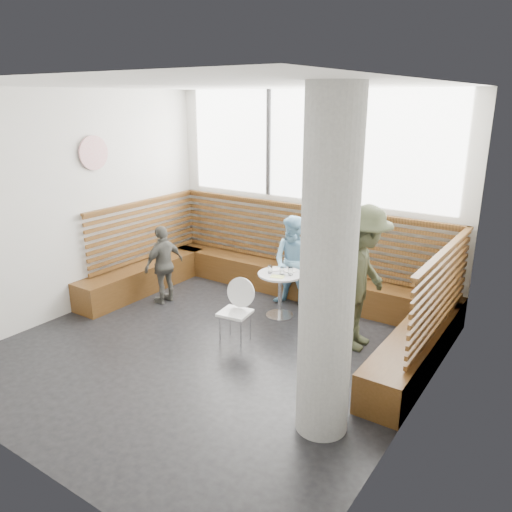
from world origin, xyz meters
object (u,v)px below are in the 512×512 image
Objects in this scene: cafe_table at (280,286)px; adult_man at (362,278)px; child_back at (294,263)px; cafe_chair at (238,306)px; concrete_column at (328,272)px; child_left at (164,265)px.

cafe_table is 1.41m from adult_man.
cafe_table is 0.49m from child_back.
child_back reaches higher than cafe_table.
cafe_chair is at bearing 116.29° from adult_man.
concrete_column is at bearing -169.60° from adult_man.
adult_man is 1.51× the size of child_left.
cafe_chair is at bearing -94.21° from child_back.
concrete_column is at bearing 73.91° from child_left.
concrete_column is at bearing -49.62° from cafe_table.
adult_man is 3.13m from child_left.
concrete_column is 2.32m from cafe_chair.
child_left is (-3.10, -0.31, -0.31)m from adult_man.
child_left is (-1.71, 0.42, 0.13)m from cafe_chair.
adult_man reaches higher than cafe_chair.
child_back is at bearing 62.52° from adult_man.
child_left reaches higher than cafe_chair.
concrete_column is 3.09m from child_back.
adult_man is 1.31× the size of child_back.
concrete_column is 2.27× the size of child_back.
child_back reaches higher than child_left.
concrete_column is at bearing -57.08° from child_back.
adult_man is at bearing 102.43° from child_left.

